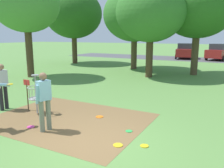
# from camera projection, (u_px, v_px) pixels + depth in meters

# --- Properties ---
(ground_plane) EXTENTS (160.00, 160.00, 0.00)m
(ground_plane) POSITION_uv_depth(u_px,v_px,m) (90.00, 144.00, 5.99)
(ground_plane) COLOR #5B8942
(dirt_tee_pad) EXTENTS (5.02, 3.85, 0.01)m
(dirt_tee_pad) POSITION_uv_depth(u_px,v_px,m) (69.00, 119.00, 7.80)
(dirt_tee_pad) COLOR brown
(dirt_tee_pad) RESTS_ON ground
(disc_golf_basket) EXTENTS (0.98, 0.58, 1.39)m
(disc_golf_basket) POSITION_uv_depth(u_px,v_px,m) (35.00, 92.00, 8.30)
(disc_golf_basket) COLOR #9E9EA3
(disc_golf_basket) RESTS_ON ground
(player_foreground_watching) EXTENTS (0.44, 0.49, 1.71)m
(player_foreground_watching) POSITION_uv_depth(u_px,v_px,m) (44.00, 98.00, 6.68)
(player_foreground_watching) COLOR slate
(player_foreground_watching) RESTS_ON ground
(player_throwing) EXTENTS (0.42, 0.48, 1.71)m
(player_throwing) POSITION_uv_depth(u_px,v_px,m) (2.00, 84.00, 8.65)
(player_throwing) COLOR #232328
(player_throwing) RESTS_ON ground
(frisbee_by_tee) EXTENTS (0.26, 0.26, 0.02)m
(frisbee_by_tee) POSITION_uv_depth(u_px,v_px,m) (100.00, 117.00, 8.01)
(frisbee_by_tee) COLOR orange
(frisbee_by_tee) RESTS_ON ground
(frisbee_mid_grass) EXTENTS (0.25, 0.25, 0.02)m
(frisbee_mid_grass) POSITION_uv_depth(u_px,v_px,m) (118.00, 145.00, 5.93)
(frisbee_mid_grass) COLOR gold
(frisbee_mid_grass) RESTS_ON ground
(frisbee_far_left) EXTENTS (0.20, 0.20, 0.02)m
(frisbee_far_left) POSITION_uv_depth(u_px,v_px,m) (129.00, 131.00, 6.80)
(frisbee_far_left) COLOR green
(frisbee_far_left) RESTS_ON ground
(frisbee_far_right) EXTENTS (0.22, 0.22, 0.02)m
(frisbee_far_right) POSITION_uv_depth(u_px,v_px,m) (31.00, 127.00, 7.12)
(frisbee_far_right) COLOR #E53D99
(frisbee_far_right) RESTS_ON ground
(frisbee_scattered_b) EXTENTS (0.21, 0.21, 0.02)m
(frisbee_scattered_b) POSITION_uv_depth(u_px,v_px,m) (144.00, 146.00, 5.89)
(frisbee_scattered_b) COLOR gold
(frisbee_scattered_b) RESTS_ON ground
(tree_near_left) EXTENTS (5.51, 5.51, 7.13)m
(tree_near_left) POSITION_uv_depth(u_px,v_px,m) (74.00, 14.00, 22.86)
(tree_near_left) COLOR #4C3823
(tree_near_left) RESTS_ON ground
(tree_mid_left) EXTENTS (4.46, 4.46, 6.08)m
(tree_mid_left) POSITION_uv_depth(u_px,v_px,m) (151.00, 12.00, 15.00)
(tree_mid_left) COLOR #4C3823
(tree_mid_left) RESTS_ON ground
(tree_mid_center) EXTENTS (4.23, 4.23, 6.50)m
(tree_mid_center) POSITION_uv_depth(u_px,v_px,m) (26.00, 4.00, 14.95)
(tree_mid_center) COLOR #4C3823
(tree_mid_center) RESTS_ON ground
(tree_mid_right) EXTENTS (4.91, 4.91, 6.70)m
(tree_mid_right) POSITION_uv_depth(u_px,v_px,m) (198.00, 7.00, 15.85)
(tree_mid_right) COLOR brown
(tree_mid_right) RESTS_ON ground
(tree_far_left) EXTENTS (5.06, 5.06, 6.53)m
(tree_far_left) POSITION_uv_depth(u_px,v_px,m) (135.00, 15.00, 19.00)
(tree_far_left) COLOR brown
(tree_far_left) RESTS_ON ground
(parking_lot_strip) EXTENTS (36.00, 6.00, 0.01)m
(parking_lot_strip) POSITION_uv_depth(u_px,v_px,m) (208.00, 60.00, 27.22)
(parking_lot_strip) COLOR #4C4C51
(parking_lot_strip) RESTS_ON ground
(parked_car_leftmost) EXTENTS (2.40, 4.41, 1.84)m
(parked_car_leftmost) POSITION_uv_depth(u_px,v_px,m) (185.00, 51.00, 28.67)
(parked_car_leftmost) COLOR maroon
(parked_car_leftmost) RESTS_ON ground
(parked_car_center_left) EXTENTS (2.66, 4.49, 1.84)m
(parked_car_center_left) POSITION_uv_depth(u_px,v_px,m) (219.00, 52.00, 26.92)
(parked_car_center_left) COLOR maroon
(parked_car_center_left) RESTS_ON ground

